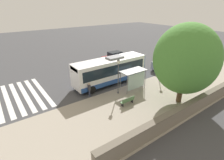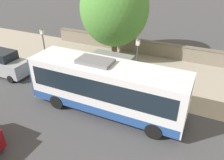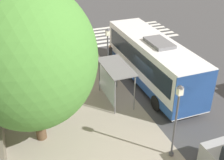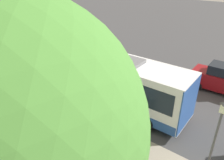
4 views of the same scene
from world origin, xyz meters
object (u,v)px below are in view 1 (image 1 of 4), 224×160
(bus_shelter, at_px, (134,74))
(bench, at_px, (128,101))
(street_lamp_near, at_px, (118,74))
(shade_tree, at_px, (186,59))
(parked_car_behind_bus, at_px, (164,63))
(parked_car_far_lane, at_px, (114,58))
(bus, at_px, (110,70))
(pedestrian, at_px, (89,89))
(street_lamp_far, at_px, (160,61))

(bus_shelter, relative_size, bench, 1.94)
(street_lamp_near, distance_m, shade_tree, 7.23)
(parked_car_behind_bus, xyz_separation_m, parked_car_far_lane, (7.14, 4.72, -0.03))
(bench, bearing_deg, parked_car_far_lane, -30.96)
(parked_car_far_lane, bearing_deg, bench, 149.04)
(bus, bearing_deg, shade_tree, -158.75)
(bus_shelter, relative_size, parked_car_far_lane, 0.75)
(bus_shelter, xyz_separation_m, pedestrian, (1.70, 5.25, -1.08))
(bench, bearing_deg, shade_tree, -118.98)
(bench, relative_size, street_lamp_near, 0.39)
(bus_shelter, height_order, pedestrian, bus_shelter)
(bus, relative_size, bus_shelter, 3.13)
(pedestrian, bearing_deg, street_lamp_far, -94.25)
(street_lamp_far, xyz_separation_m, shade_tree, (-5.91, 3.67, 2.37))
(bus_shelter, distance_m, street_lamp_far, 5.85)
(bus, relative_size, parked_car_behind_bus, 2.36)
(street_lamp_far, relative_size, parked_car_behind_bus, 0.96)
(pedestrian, xyz_separation_m, parked_car_behind_bus, (0.81, -14.23, 0.06))
(bus_shelter, distance_m, street_lamp_near, 2.20)
(shade_tree, bearing_deg, parked_car_behind_bus, -42.36)
(bus, xyz_separation_m, pedestrian, (-1.64, 4.10, -0.86))
(parked_car_behind_bus, bearing_deg, street_lamp_far, 116.90)
(bus_shelter, height_order, parked_car_far_lane, bus_shelter)
(street_lamp_near, relative_size, shade_tree, 0.51)
(bus, relative_size, parked_car_far_lane, 2.35)
(shade_tree, bearing_deg, parked_car_far_lane, -8.34)
(parked_car_behind_bus, bearing_deg, parked_car_far_lane, 33.48)
(pedestrian, bearing_deg, bench, -149.20)
(bench, height_order, shade_tree, shade_tree)
(street_lamp_near, distance_m, parked_car_behind_bus, 11.39)
(bus, height_order, parked_car_behind_bus, bus)
(street_lamp_near, bearing_deg, bench, 163.66)
(bus, height_order, street_lamp_far, street_lamp_far)
(street_lamp_far, bearing_deg, parked_car_far_lane, 9.81)
(parked_car_behind_bus, height_order, parked_car_far_lane, parked_car_behind_bus)
(bus_shelter, relative_size, pedestrian, 1.92)
(pedestrian, bearing_deg, parked_car_far_lane, -50.11)
(bench, distance_m, parked_car_behind_bus, 12.80)
(bench, distance_m, street_lamp_near, 3.43)
(shade_tree, height_order, parked_car_behind_bus, shade_tree)
(bus_shelter, bearing_deg, street_lamp_far, -81.27)
(street_lamp_far, xyz_separation_m, parked_car_behind_bus, (1.63, -3.21, -1.40))
(bench, bearing_deg, bus_shelter, -51.98)
(bus, height_order, street_lamp_near, street_lamp_near)
(shade_tree, xyz_separation_m, parked_car_far_lane, (14.67, -2.15, -3.80))
(pedestrian, bearing_deg, parked_car_behind_bus, -86.75)
(bus_shelter, bearing_deg, pedestrian, 72.02)
(bench, height_order, street_lamp_far, street_lamp_far)
(bus, bearing_deg, parked_car_far_lane, -40.56)
(pedestrian, height_order, parked_car_far_lane, parked_car_far_lane)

